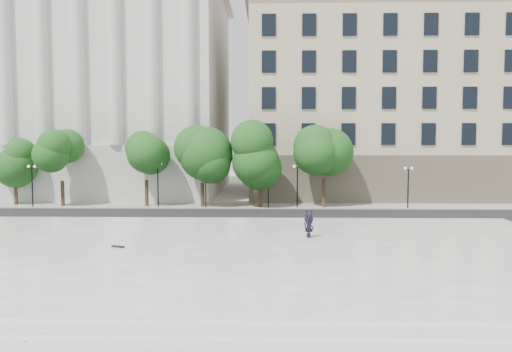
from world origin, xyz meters
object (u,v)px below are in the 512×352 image
(traffic_light_west, at_px, (206,170))
(person_lying, at_px, (309,234))
(traffic_light_east, at_px, (268,170))
(skateboard, at_px, (118,246))

(traffic_light_west, distance_m, person_lying, 18.54)
(traffic_light_east, xyz_separation_m, person_lying, (2.48, -16.27, -3.04))
(person_lying, bearing_deg, traffic_light_west, 108.14)
(skateboard, bearing_deg, traffic_light_east, 89.50)
(traffic_light_east, distance_m, person_lying, 16.73)
(traffic_light_west, xyz_separation_m, skateboard, (-2.56, -19.33, -3.16))
(person_lying, bearing_deg, skateboard, -173.52)
(traffic_light_west, bearing_deg, skateboard, -97.55)
(traffic_light_east, bearing_deg, skateboard, -113.68)
(traffic_light_west, bearing_deg, traffic_light_east, 0.00)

